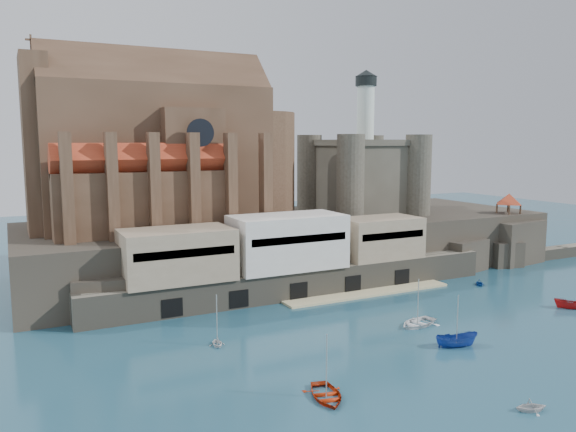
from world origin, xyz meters
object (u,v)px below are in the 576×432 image
(castle_keep, at_px, (362,172))
(pavilion, at_px, (509,200))
(boat_0, at_px, (326,398))
(boat_2, at_px, (456,347))
(church, at_px, (168,156))
(boat_1, at_px, (531,411))

(castle_keep, bearing_deg, pavilion, -30.18)
(boat_0, bearing_deg, boat_2, 26.95)
(church, distance_m, pavilion, 68.65)
(church, height_order, boat_1, church)
(church, bearing_deg, boat_1, -75.57)
(church, height_order, castle_keep, church)
(church, relative_size, boat_1, 15.77)
(castle_keep, distance_m, boat_0, 67.89)
(boat_1, bearing_deg, boat_2, -1.16)
(castle_keep, height_order, boat_1, castle_keep)
(pavilion, distance_m, boat_0, 76.11)
(boat_2, bearing_deg, boat_1, 177.14)
(boat_0, distance_m, boat_2, 21.56)
(church, xyz_separation_m, castle_keep, (40.21, -0.78, -3.81))
(castle_keep, xyz_separation_m, pavilion, (25.92, -15.08, -5.59))
(church, relative_size, castle_keep, 1.60)
(church, bearing_deg, boat_0, -88.96)
(castle_keep, height_order, boat_2, castle_keep)
(boat_0, bearing_deg, church, 105.35)
(castle_keep, bearing_deg, boat_0, -126.90)
(boat_0, relative_size, boat_2, 1.10)
(church, xyz_separation_m, pavilion, (66.13, -15.85, -9.40))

